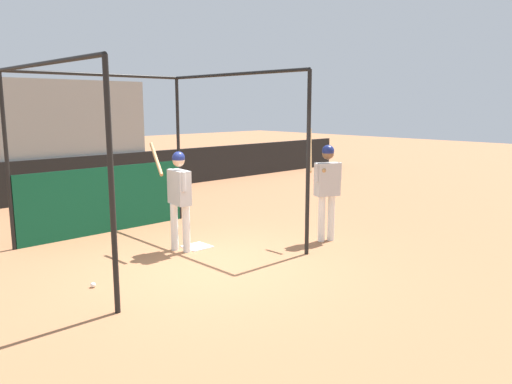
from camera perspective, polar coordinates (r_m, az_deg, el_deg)
ground_plane at (r=8.03m, az=-5.63°, el=-8.49°), size 60.00×60.00×0.00m
outfield_wall at (r=14.08m, az=-23.74°, el=1.10°), size 24.00×0.12×1.15m
bleacher_section at (r=15.93m, az=-26.54°, el=5.57°), size 6.50×4.00×3.23m
batting_cage at (r=9.66m, az=-15.10°, el=2.41°), size 3.63×3.82×3.13m
home_plate at (r=9.12m, az=-6.76°, el=-6.21°), size 0.44×0.44×0.02m
player_batter at (r=8.69m, az=-8.82°, el=0.07°), size 0.53×0.96×1.88m
player_waiting at (r=9.32m, az=8.09°, el=1.02°), size 0.81×0.55×2.11m
baseball at (r=7.48m, az=-18.13°, el=-10.06°), size 0.07×0.07×0.07m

